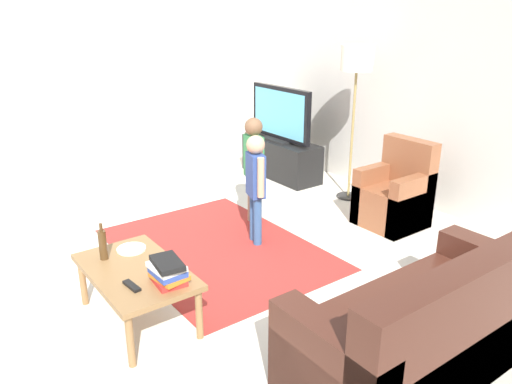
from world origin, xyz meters
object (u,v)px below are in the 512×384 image
tv (280,115)px  book_stack (168,271)px  tv_stand (281,159)px  child_near_tv (254,161)px  coffee_table (136,275)px  tv_remote (132,286)px  child_center (256,180)px  couch (432,331)px  bottle (103,244)px  plate (131,249)px  floor_lamp (357,67)px  armchair (396,197)px

tv → book_stack: 3.69m
tv_stand → child_near_tv: (1.07, -1.23, 0.44)m
coffee_table → tv_remote: bearing=-28.6°
child_center → couch: bearing=-5.8°
bottle → tv_stand: bearing=119.5°
plate → tv_stand: bearing=121.0°
tv → couch: 4.02m
child_center → coffee_table: child_center is taller
tv_stand → plate: size_ratio=5.45×
coffee_table → plate: size_ratio=4.55×
tv → child_near_tv: bearing=-48.5°
coffee_table → book_stack: 0.36m
couch → coffee_table: 2.02m
child_near_tv → book_stack: size_ratio=3.89×
tv → child_near_tv: (1.07, -1.21, -0.17)m
tv_remote → child_center: bearing=110.6°
tv_stand → floor_lamp: floor_lamp is taller
couch → child_near_tv: 2.62m
tv_stand → plate: (1.72, -2.86, 0.18)m
floor_lamp → book_stack: (1.22, -3.01, -1.03)m
tv_stand → couch: couch is taller
tv_stand → plate: bearing=-59.0°
child_near_tv → tv_remote: (1.17, -1.85, -0.25)m
floor_lamp → tv_remote: bearing=-70.8°
tv → floor_lamp: floor_lamp is taller
armchair → book_stack: size_ratio=3.09×
couch → book_stack: size_ratio=6.17×
couch → book_stack: (-1.27, -1.15, 0.22)m
child_near_tv → bottle: child_near_tv is taller
floor_lamp → armchair: bearing=-12.7°
coffee_table → tv_remote: tv_remote is taller
armchair → bottle: size_ratio=3.17×
armchair → child_near_tv: size_ratio=0.79×
plate → coffee_table: bearing=-18.5°
couch → tv_stand: bearing=154.6°
floor_lamp → bottle: 3.44m
child_near_tv → child_center: (0.39, -0.26, -0.04)m
coffee_table → child_near_tv: bearing=118.8°
floor_lamp → plate: floor_lamp is taller
bottle → tv_remote: bearing=0.0°
book_stack → plate: 0.63m
tv_stand → coffee_table: (2.02, -2.96, 0.13)m
couch → floor_lamp: 3.35m
armchair → bottle: armchair is taller
bottle → tv: bearing=119.6°
child_center → bottle: size_ratio=3.76×
tv_stand → coffee_table: 3.58m
armchair → coffee_table: (0.05, -2.92, 0.07)m
couch → coffee_table: (-1.59, -1.25, 0.08)m
tv_stand → book_stack: 3.70m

